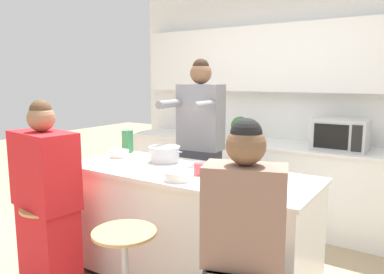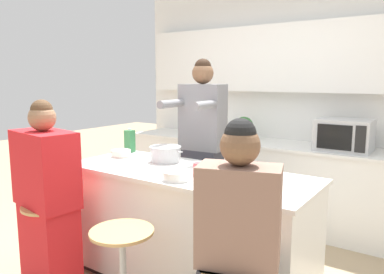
{
  "view_description": "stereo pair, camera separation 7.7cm",
  "coord_description": "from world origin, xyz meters",
  "px_view_note": "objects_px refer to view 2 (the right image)",
  "views": [
    {
      "loc": [
        1.54,
        -2.28,
        1.59
      ],
      "look_at": [
        0.0,
        0.08,
        1.16
      ],
      "focal_mm": 35.0,
      "sensor_mm": 36.0,
      "label": 1
    },
    {
      "loc": [
        1.6,
        -2.24,
        1.59
      ],
      "look_at": [
        0.0,
        0.08,
        1.16
      ],
      "focal_mm": 35.0,
      "sensor_mm": 36.0,
      "label": 2
    }
  ],
  "objects_px": {
    "kitchen_island": "(186,227)",
    "person_seated_near": "(238,269)",
    "bar_stool_leftmost": "(51,241)",
    "coffee_cup_far": "(223,172)",
    "banana_bunch": "(255,171)",
    "bar_stool_center": "(123,274)",
    "juice_carton": "(130,141)",
    "coffee_cup_near": "(198,169)",
    "person_cooking": "(202,154)",
    "microwave": "(344,135)",
    "potted_plant": "(244,128)",
    "cooking_pot": "(165,154)",
    "person_wrapped_blanket": "(47,204)",
    "fruit_bowl": "(121,153)"
  },
  "relations": [
    {
      "from": "kitchen_island",
      "to": "person_seated_near",
      "type": "distance_m",
      "value": 1.05
    },
    {
      "from": "bar_stool_leftmost",
      "to": "coffee_cup_far",
      "type": "relative_size",
      "value": 6.2
    },
    {
      "from": "kitchen_island",
      "to": "banana_bunch",
      "type": "xyz_separation_m",
      "value": [
        0.46,
        0.22,
        0.47
      ]
    },
    {
      "from": "kitchen_island",
      "to": "bar_stool_leftmost",
      "type": "distance_m",
      "value": 1.02
    },
    {
      "from": "bar_stool_center",
      "to": "juice_carton",
      "type": "height_order",
      "value": "juice_carton"
    },
    {
      "from": "coffee_cup_near",
      "to": "juice_carton",
      "type": "distance_m",
      "value": 1.08
    },
    {
      "from": "bar_stool_leftmost",
      "to": "person_cooking",
      "type": "height_order",
      "value": "person_cooking"
    },
    {
      "from": "person_cooking",
      "to": "banana_bunch",
      "type": "height_order",
      "value": "person_cooking"
    },
    {
      "from": "microwave",
      "to": "person_cooking",
      "type": "bearing_deg",
      "value": -139.52
    },
    {
      "from": "microwave",
      "to": "banana_bunch",
      "type": "bearing_deg",
      "value": -102.71
    },
    {
      "from": "banana_bunch",
      "to": "coffee_cup_far",
      "type": "bearing_deg",
      "value": -120.07
    },
    {
      "from": "bar_stool_leftmost",
      "to": "person_seated_near",
      "type": "xyz_separation_m",
      "value": [
        1.57,
        -0.01,
        0.26
      ]
    },
    {
      "from": "person_cooking",
      "to": "microwave",
      "type": "distance_m",
      "value": 1.41
    },
    {
      "from": "person_cooking",
      "to": "coffee_cup_near",
      "type": "bearing_deg",
      "value": -63.34
    },
    {
      "from": "coffee_cup_near",
      "to": "potted_plant",
      "type": "relative_size",
      "value": 0.39
    },
    {
      "from": "person_cooking",
      "to": "person_seated_near",
      "type": "relative_size",
      "value": 1.26
    },
    {
      "from": "person_cooking",
      "to": "cooking_pot",
      "type": "height_order",
      "value": "person_cooking"
    },
    {
      "from": "cooking_pot",
      "to": "potted_plant",
      "type": "relative_size",
      "value": 1.3
    },
    {
      "from": "person_cooking",
      "to": "person_wrapped_blanket",
      "type": "xyz_separation_m",
      "value": [
        -0.49,
        -1.34,
        -0.21
      ]
    },
    {
      "from": "coffee_cup_far",
      "to": "juice_carton",
      "type": "height_order",
      "value": "juice_carton"
    },
    {
      "from": "juice_carton",
      "to": "microwave",
      "type": "relative_size",
      "value": 0.44
    },
    {
      "from": "microwave",
      "to": "potted_plant",
      "type": "xyz_separation_m",
      "value": [
        -1.11,
        0.03,
        -0.01
      ]
    },
    {
      "from": "bar_stool_leftmost",
      "to": "microwave",
      "type": "relative_size",
      "value": 1.31
    },
    {
      "from": "kitchen_island",
      "to": "coffee_cup_near",
      "type": "bearing_deg",
      "value": -20.9
    },
    {
      "from": "bar_stool_leftmost",
      "to": "person_seated_near",
      "type": "distance_m",
      "value": 1.6
    },
    {
      "from": "person_cooking",
      "to": "coffee_cup_far",
      "type": "height_order",
      "value": "person_cooking"
    },
    {
      "from": "microwave",
      "to": "coffee_cup_near",
      "type": "bearing_deg",
      "value": -110.82
    },
    {
      "from": "cooking_pot",
      "to": "coffee_cup_near",
      "type": "xyz_separation_m",
      "value": [
        0.48,
        -0.22,
        -0.02
      ]
    },
    {
      "from": "cooking_pot",
      "to": "microwave",
      "type": "distance_m",
      "value": 1.8
    },
    {
      "from": "bar_stool_leftmost",
      "to": "microwave",
      "type": "height_order",
      "value": "microwave"
    },
    {
      "from": "juice_carton",
      "to": "potted_plant",
      "type": "height_order",
      "value": "potted_plant"
    },
    {
      "from": "bar_stool_leftmost",
      "to": "coffee_cup_far",
      "type": "height_order",
      "value": "coffee_cup_far"
    },
    {
      "from": "person_cooking",
      "to": "person_seated_near",
      "type": "xyz_separation_m",
      "value": [
        1.09,
        -1.34,
        -0.24
      ]
    },
    {
      "from": "person_seated_near",
      "to": "microwave",
      "type": "distance_m",
      "value": 2.29
    },
    {
      "from": "person_wrapped_blanket",
      "to": "person_seated_near",
      "type": "bearing_deg",
      "value": 8.14
    },
    {
      "from": "coffee_cup_far",
      "to": "microwave",
      "type": "height_order",
      "value": "microwave"
    },
    {
      "from": "fruit_bowl",
      "to": "person_cooking",
      "type": "bearing_deg",
      "value": 49.88
    },
    {
      "from": "fruit_bowl",
      "to": "microwave",
      "type": "height_order",
      "value": "microwave"
    },
    {
      "from": "microwave",
      "to": "bar_stool_center",
      "type": "bearing_deg",
      "value": -108.7
    },
    {
      "from": "coffee_cup_near",
      "to": "person_cooking",
      "type": "bearing_deg",
      "value": 121.13
    },
    {
      "from": "bar_stool_center",
      "to": "coffee_cup_far",
      "type": "xyz_separation_m",
      "value": [
        0.32,
        0.67,
        0.56
      ]
    },
    {
      "from": "kitchen_island",
      "to": "person_seated_near",
      "type": "relative_size",
      "value": 1.39
    },
    {
      "from": "person_seated_near",
      "to": "banana_bunch",
      "type": "relative_size",
      "value": 9.54
    },
    {
      "from": "person_seated_near",
      "to": "fruit_bowl",
      "type": "xyz_separation_m",
      "value": [
        -1.58,
        0.76,
        0.29
      ]
    },
    {
      "from": "person_wrapped_blanket",
      "to": "cooking_pot",
      "type": "bearing_deg",
      "value": 69.34
    },
    {
      "from": "cooking_pot",
      "to": "juice_carton",
      "type": "distance_m",
      "value": 0.56
    },
    {
      "from": "person_wrapped_blanket",
      "to": "juice_carton",
      "type": "relative_size",
      "value": 6.43
    },
    {
      "from": "banana_bunch",
      "to": "potted_plant",
      "type": "xyz_separation_m",
      "value": [
        -0.8,
        1.4,
        0.11
      ]
    },
    {
      "from": "fruit_bowl",
      "to": "bar_stool_leftmost",
      "type": "bearing_deg",
      "value": -89.64
    },
    {
      "from": "person_seated_near",
      "to": "cooking_pot",
      "type": "height_order",
      "value": "person_seated_near"
    }
  ]
}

